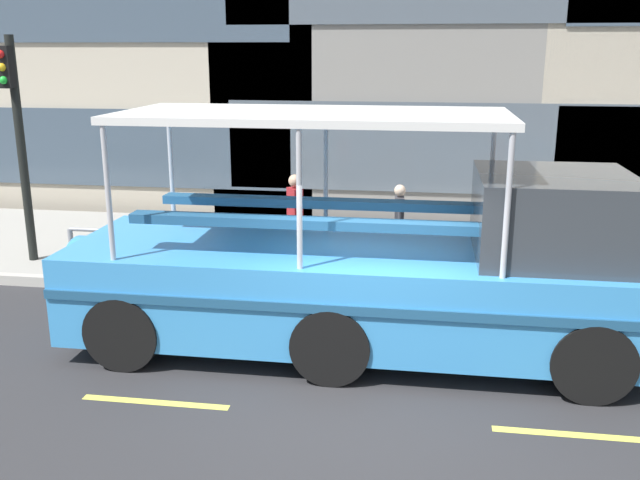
% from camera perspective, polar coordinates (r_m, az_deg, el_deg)
% --- Properties ---
extents(ground_plane, '(120.00, 120.00, 0.00)m').
position_cam_1_polar(ground_plane, '(8.74, 3.45, -12.29)').
color(ground_plane, '#2B2B2D').
extents(sidewalk, '(32.00, 4.80, 0.18)m').
position_cam_1_polar(sidewalk, '(13.91, 5.62, -1.28)').
color(sidewalk, '#99968E').
rests_on(sidewalk, ground_plane).
extents(curb_edge, '(32.00, 0.18, 0.18)m').
position_cam_1_polar(curb_edge, '(11.55, 4.91, -4.77)').
color(curb_edge, '#B2ADA3').
rests_on(curb_edge, ground_plane).
extents(lane_centreline, '(25.80, 0.12, 0.01)m').
position_cam_1_polar(lane_centreline, '(8.19, 3.02, -14.28)').
color(lane_centreline, '#DBD64C').
rests_on(lane_centreline, ground_plane).
extents(curb_guardrail, '(11.17, 0.09, 0.82)m').
position_cam_1_polar(curb_guardrail, '(11.67, 5.12, -1.24)').
color(curb_guardrail, gray).
rests_on(curb_guardrail, sidewalk).
extents(traffic_light_pole, '(0.24, 0.46, 4.11)m').
position_cam_1_polar(traffic_light_pole, '(13.85, -23.48, 8.37)').
color(traffic_light_pole, black).
rests_on(traffic_light_pole, sidewalk).
extents(duck_tour_boat, '(9.70, 2.57, 3.26)m').
position_cam_1_polar(duck_tour_boat, '(9.54, 6.31, -2.83)').
color(duck_tour_boat, '#388CD1').
rests_on(duck_tour_boat, ground_plane).
extents(pedestrian_near_bow, '(0.40, 0.31, 1.60)m').
position_cam_1_polar(pedestrian_near_bow, '(12.38, 18.02, 1.01)').
color(pedestrian_near_bow, black).
rests_on(pedestrian_near_bow, sidewalk).
extents(pedestrian_mid_left, '(0.21, 0.44, 1.51)m').
position_cam_1_polar(pedestrian_mid_left, '(12.78, 6.47, 1.86)').
color(pedestrian_mid_left, '#1E2338').
rests_on(pedestrian_mid_left, sidewalk).
extents(pedestrian_mid_right, '(0.34, 0.39, 1.67)m').
position_cam_1_polar(pedestrian_mid_right, '(12.85, -2.06, 2.45)').
color(pedestrian_mid_right, black).
rests_on(pedestrian_mid_right, sidewalk).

